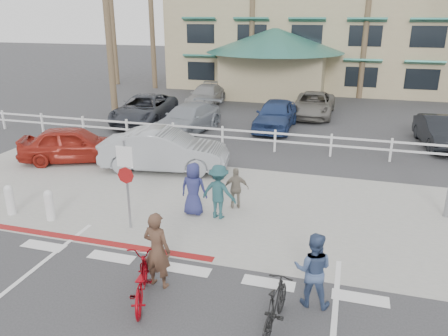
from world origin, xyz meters
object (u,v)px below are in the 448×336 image
(car_white_sedan, at_px, (165,150))
(bike_black, at_px, (275,306))
(bike_red, at_px, (141,281))
(car_red_compact, at_px, (74,144))
(sign_post, at_px, (127,181))

(car_white_sedan, bearing_deg, bike_black, -152.70)
(bike_red, bearing_deg, car_red_compact, -68.91)
(sign_post, relative_size, bike_black, 1.75)
(car_white_sedan, xyz_separation_m, car_red_compact, (-3.99, -0.05, -0.07))
(car_white_sedan, bearing_deg, car_red_compact, 81.95)
(bike_red, xyz_separation_m, bike_black, (2.88, -0.06, 0.02))
(sign_post, distance_m, bike_black, 5.64)
(bike_red, height_order, bike_black, bike_black)
(sign_post, bearing_deg, bike_red, -58.49)
(bike_black, relative_size, car_white_sedan, 0.34)
(car_white_sedan, relative_size, car_red_compact, 1.13)
(car_white_sedan, bearing_deg, bike_red, -168.83)
(sign_post, bearing_deg, car_white_sedan, 101.76)
(bike_black, distance_m, car_white_sedan, 9.66)
(bike_red, height_order, car_red_compact, car_red_compact)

